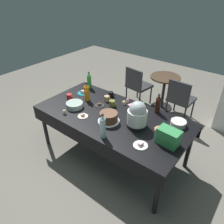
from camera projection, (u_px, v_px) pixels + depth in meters
ground at (112, 154)px, 3.43m from camera, size 9.00×9.00×0.00m
potluck_table at (112, 119)px, 3.06m from camera, size 2.20×1.10×0.75m
frosted_layer_cake at (109, 117)px, 2.86m from camera, size 0.30×0.30×0.14m
slow_cooker at (137, 115)px, 2.72m from camera, size 0.27×0.27×0.36m
glass_salad_bowl at (75, 105)px, 3.18m from camera, size 0.25×0.25×0.08m
ceramic_snack_bowl at (178, 123)px, 2.79m from camera, size 0.20×0.20×0.07m
dessert_plate_teal at (83, 93)px, 3.57m from camera, size 0.19×0.19×0.05m
dessert_plate_charcoal at (100, 105)px, 3.24m from camera, size 0.15×0.15×0.04m
dessert_plate_cream at (83, 116)px, 2.99m from camera, size 0.15×0.15×0.04m
dessert_plate_coral at (160, 129)px, 2.74m from camera, size 0.14×0.14×0.04m
dessert_plate_white at (140, 145)px, 2.47m from camera, size 0.17×0.17×0.04m
cupcake_mint at (128, 101)px, 3.31m from camera, size 0.05×0.05×0.07m
cupcake_vanilla at (124, 103)px, 3.26m from camera, size 0.05×0.05×0.07m
cupcake_berry at (64, 112)px, 3.03m from camera, size 0.05×0.05×0.07m
cupcake_rose at (143, 104)px, 3.22m from camera, size 0.05×0.05×0.07m
soda_bottle_water at (103, 127)px, 2.53m from camera, size 0.07×0.07×0.33m
soda_bottle_orange_juice at (87, 92)px, 3.32m from camera, size 0.08×0.08×0.30m
soda_bottle_lime_soda at (89, 81)px, 3.68m from camera, size 0.07×0.07×0.29m
soda_bottle_cola at (158, 104)px, 3.01m from camera, size 0.07×0.07×0.29m
coffee_mug_tan at (107, 98)px, 3.34m from camera, size 0.13×0.09×0.09m
coffee_mug_red at (69, 97)px, 3.38m from camera, size 0.13×0.09×0.09m
coffee_mug_black at (111, 94)px, 3.47m from camera, size 0.12×0.09×0.08m
coffee_mug_olive at (112, 103)px, 3.21m from camera, size 0.13×0.09×0.09m
soda_carton at (168, 137)px, 2.46m from camera, size 0.27×0.18×0.20m
paper_napkin_stack at (134, 106)px, 3.21m from camera, size 0.18×0.18×0.02m
maroon_chair_left at (137, 84)px, 4.49m from camera, size 0.50×0.50×0.85m
maroon_chair_right at (180, 97)px, 3.99m from camera, size 0.46×0.46×0.85m
round_cafe_table at (164, 87)px, 4.37m from camera, size 0.60×0.60×0.72m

